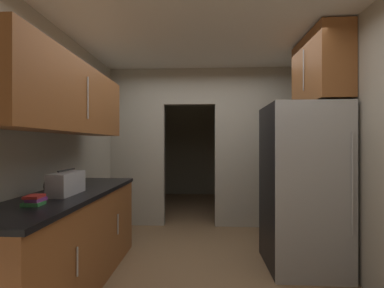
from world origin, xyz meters
The scene contains 11 objects.
ground centered at (0.00, 0.00, 0.00)m, with size 20.00×20.00×0.00m, color brown.
kitchen_overhead_slab centered at (0.00, 0.49, 2.65)m, with size 3.48×7.27×0.06m, color silver.
kitchen_partition centered at (0.06, 1.63, 1.39)m, with size 3.08×0.12×2.62m.
adjoining_room_shell centered at (0.00, 3.45, 1.31)m, with size 3.08×2.71×2.62m.
kitchen_flank_left centered at (-1.59, -0.43, 1.31)m, with size 0.10×4.13×2.62m, color #ADA899.
refrigerator centered at (1.12, 0.26, 0.90)m, with size 0.77×0.77×1.79m.
lower_cabinet_run centered at (-1.22, -0.29, 0.46)m, with size 0.64×2.00×0.91m.
upper_cabinet_counterside centered at (-1.22, -0.29, 1.79)m, with size 0.36×1.80×0.65m.
upper_cabinet_fridgeside centered at (1.36, 0.36, 2.21)m, with size 0.36×0.85×0.78m.
boombox centered at (-1.20, -0.38, 1.01)m, with size 0.18×0.37×0.23m.
book_stack centered at (-1.21, -0.78, 0.95)m, with size 0.13×0.14×0.07m.
Camera 1 is at (0.04, -2.57, 1.36)m, focal length 23.41 mm.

